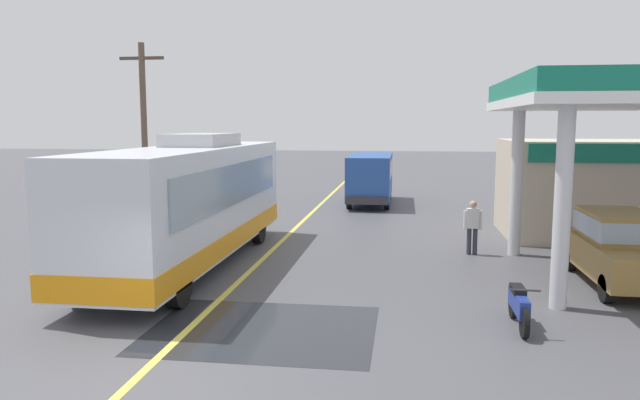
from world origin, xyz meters
The scene contains 10 objects.
ground centered at (0.00, 20.00, 0.00)m, with size 120.00×120.00×0.00m, color #4C4C51.
lane_divider_stripe centered at (0.00, 15.00, 0.00)m, with size 0.16×50.00×0.01m, color #D8CC4C.
wet_puddle_patch centered at (1.43, 2.53, 0.00)m, with size 4.37×3.44×0.01m, color #26282D.
coach_bus_main centered at (-1.81, 7.54, 1.72)m, with size 2.60×11.04×3.69m.
gas_station_roadside centered at (11.15, 11.66, 2.63)m, with size 9.10×11.95×5.10m.
car_at_pump centered at (9.37, 6.93, 1.01)m, with size 1.70×4.20×1.82m.
minibus_opposing_lane centered at (2.43, 21.37, 1.47)m, with size 2.04×6.13×2.44m.
motorcycle_parked_forecourt centered at (6.38, 3.38, 0.44)m, with size 0.55×1.80×0.92m.
pedestrian_near_pump centered at (6.19, 10.02, 0.93)m, with size 0.55×0.22×1.66m.
utility_pole_roadside centered at (-6.23, 14.45, 3.74)m, with size 1.80×0.24×7.14m.
Camera 1 is at (4.12, -8.46, 3.97)m, focal length 33.72 mm.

